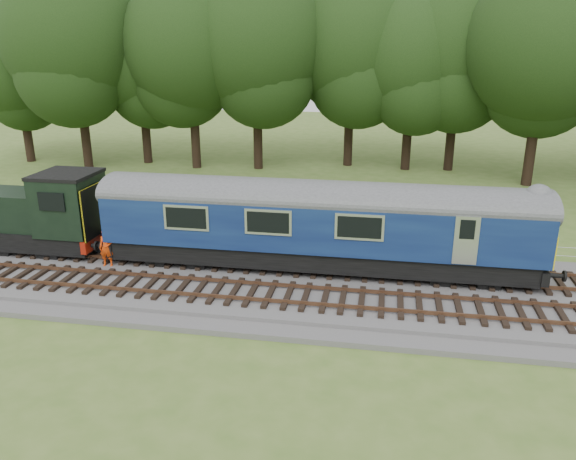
# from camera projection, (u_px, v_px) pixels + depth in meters

# --- Properties ---
(ground) EXTENTS (120.00, 120.00, 0.00)m
(ground) POSITION_uv_depth(u_px,v_px,m) (399.00, 295.00, 22.23)
(ground) COLOR #4B6C27
(ground) RESTS_ON ground
(ballast) EXTENTS (70.00, 7.00, 0.35)m
(ballast) POSITION_uv_depth(u_px,v_px,m) (400.00, 291.00, 22.17)
(ballast) COLOR #4C4C4F
(ballast) RESTS_ON ground
(track_north) EXTENTS (67.20, 2.40, 0.21)m
(track_north) POSITION_uv_depth(u_px,v_px,m) (399.00, 272.00, 23.40)
(track_north) COLOR black
(track_north) RESTS_ON ballast
(track_south) EXTENTS (67.20, 2.40, 0.21)m
(track_south) POSITION_uv_depth(u_px,v_px,m) (400.00, 304.00, 20.60)
(track_south) COLOR black
(track_south) RESTS_ON ballast
(fence) EXTENTS (64.00, 0.12, 1.00)m
(fence) POSITION_uv_depth(u_px,v_px,m) (398.00, 255.00, 26.43)
(fence) COLOR #6B6054
(fence) RESTS_ON ground
(tree_line) EXTENTS (70.00, 8.00, 18.00)m
(tree_line) POSITION_uv_depth(u_px,v_px,m) (396.00, 173.00, 42.76)
(tree_line) COLOR black
(tree_line) RESTS_ON ground
(dmu_railcar) EXTENTS (18.05, 2.86, 3.88)m
(dmu_railcar) POSITION_uv_depth(u_px,v_px,m) (318.00, 218.00, 23.27)
(dmu_railcar) COLOR black
(dmu_railcar) RESTS_ON ground
(shunter_loco) EXTENTS (8.91, 2.60, 3.38)m
(shunter_loco) POSITION_uv_depth(u_px,v_px,m) (17.00, 215.00, 25.77)
(shunter_loco) COLOR black
(shunter_loco) RESTS_ON ground
(worker) EXTENTS (0.66, 0.49, 1.67)m
(worker) POSITION_uv_depth(u_px,v_px,m) (107.00, 247.00, 24.01)
(worker) COLOR #ED420C
(worker) RESTS_ON ballast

